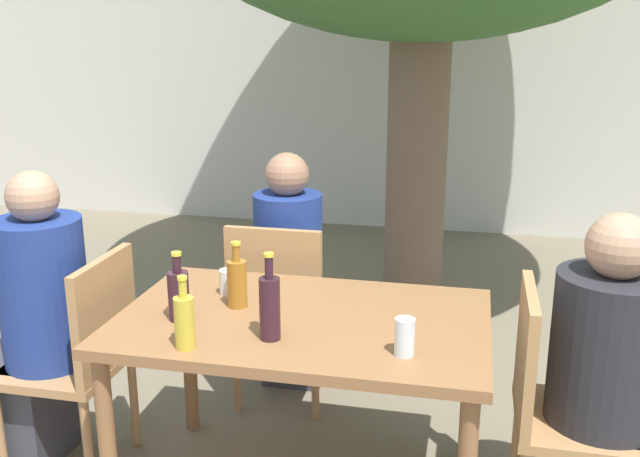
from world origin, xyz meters
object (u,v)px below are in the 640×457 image
patio_chair_0 (83,351)px  oil_cruet_3 (184,321)px  drinking_glass_0 (405,337)px  patio_chair_1 (556,400)px  wine_bottle_1 (179,294)px  drinking_glass_1 (229,282)px  dining_table_front (303,339)px  person_seated_2 (293,283)px  person_seated_1 (628,402)px  amber_bottle_2 (237,282)px  person_seated_0 (30,338)px  wine_bottle_0 (270,306)px  patio_chair_2 (281,304)px

patio_chair_0 → oil_cruet_3: (0.59, -0.33, 0.33)m
drinking_glass_0 → patio_chair_1: bearing=24.7°
wine_bottle_1 → drinking_glass_1: 0.30m
drinking_glass_0 → drinking_glass_1: (-0.73, 0.39, -0.01)m
patio_chair_0 → patio_chair_1: 1.81m
dining_table_front → wine_bottle_1: wine_bottle_1 is taller
patio_chair_1 → person_seated_2: 1.48m
drinking_glass_0 → person_seated_1: bearing=17.5°
drinking_glass_1 → dining_table_front: bearing=-25.4°
person_seated_1 → amber_bottle_2: person_seated_1 is taller
drinking_glass_0 → wine_bottle_1: bearing=171.9°
dining_table_front → patio_chair_0: patio_chair_0 is taller
wine_bottle_1 → drinking_glass_1: bearing=72.1°
wine_bottle_1 → drinking_glass_1: size_ratio=2.52×
person_seated_0 → patio_chair_0: bearing=90.0°
patio_chair_0 → patio_chair_1: same height
patio_chair_1 → amber_bottle_2: amber_bottle_2 is taller
wine_bottle_1 → wine_bottle_0: bearing=-13.7°
person_seated_2 → drinking_glass_1: person_seated_2 is taller
patio_chair_2 → wine_bottle_1: (-0.16, -0.78, 0.33)m
patio_chair_1 → wine_bottle_0: size_ratio=3.02×
oil_cruet_3 → person_seated_0: bearing=157.9°
wine_bottle_1 → amber_bottle_2: (0.16, 0.16, -0.00)m
wine_bottle_1 → oil_cruet_3: 0.24m
patio_chair_2 → wine_bottle_0: bearing=103.4°
patio_chair_0 → wine_bottle_0: (0.84, -0.21, 0.35)m
amber_bottle_2 → patio_chair_2: bearing=90.6°
person_seated_1 → amber_bottle_2: (-1.40, 0.05, 0.31)m
patio_chair_0 → patio_chair_1: bearing=90.0°
dining_table_front → drinking_glass_1: drinking_glass_1 is taller
person_seated_0 → drinking_glass_0: (1.53, -0.23, 0.26)m
patio_chair_2 → oil_cruet_3: bearing=87.5°
wine_bottle_0 → drinking_glass_0: wine_bottle_0 is taller
patio_chair_2 → oil_cruet_3: oil_cruet_3 is taller
oil_cruet_3 → drinking_glass_1: size_ratio=2.47×
dining_table_front → oil_cruet_3: bearing=-132.9°
patio_chair_0 → drinking_glass_1: (0.57, 0.16, 0.28)m
wine_bottle_1 → person_seated_1: bearing=4.3°
person_seated_1 → amber_bottle_2: size_ratio=4.74×
person_seated_2 → amber_bottle_2: 0.91m
person_seated_1 → patio_chair_1: bearing=90.0°
drinking_glass_1 → wine_bottle_0: bearing=-53.1°
person_seated_2 → wine_bottle_1: (-0.16, -1.02, 0.31)m
patio_chair_0 → drinking_glass_0: 1.35m
wine_bottle_1 → oil_cruet_3: size_ratio=1.02×
patio_chair_1 → person_seated_1: 0.23m
person_seated_2 → wine_bottle_1: 1.07m
person_seated_0 → wine_bottle_0: size_ratio=4.12×
dining_table_front → wine_bottle_1: 0.48m
patio_chair_1 → oil_cruet_3: bearing=105.4°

